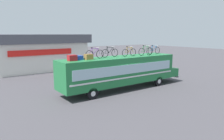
# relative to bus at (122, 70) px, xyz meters

# --- Properties ---
(ground_plane) EXTENTS (120.00, 120.00, 0.00)m
(ground_plane) POSITION_rel_bus_xyz_m (-0.21, -0.00, -1.77)
(ground_plane) COLOR #423F44
(bus) EXTENTS (12.79, 2.50, 2.99)m
(bus) POSITION_rel_bus_xyz_m (0.00, 0.00, 0.00)
(bus) COLOR #1E6B38
(bus) RESTS_ON ground
(luggage_bag_1) EXTENTS (0.65, 0.52, 0.44)m
(luggage_bag_1) POSITION_rel_bus_xyz_m (-4.89, -0.07, 1.45)
(luggage_bag_1) COLOR maroon
(luggage_bag_1) RESTS_ON bus
(luggage_bag_2) EXTENTS (0.54, 0.55, 0.32)m
(luggage_bag_2) POSITION_rel_bus_xyz_m (-4.18, 0.24, 1.39)
(luggage_bag_2) COLOR #193899
(luggage_bag_2) RESTS_ON bus
(luggage_bag_3) EXTENTS (0.62, 0.47, 0.43)m
(luggage_bag_3) POSITION_rel_bus_xyz_m (-3.46, -0.06, 1.44)
(luggage_bag_3) COLOR olive
(luggage_bag_3) RESTS_ON bus
(rooftop_bicycle_1) EXTENTS (1.73, 0.44, 0.95)m
(rooftop_bicycle_1) POSITION_rel_bus_xyz_m (-2.83, 0.04, 1.62)
(rooftop_bicycle_1) COLOR black
(rooftop_bicycle_1) RESTS_ON bus
(rooftop_bicycle_2) EXTENTS (1.77, 0.44, 0.94)m
(rooftop_bicycle_2) POSITION_rel_bus_xyz_m (-1.07, 0.37, 1.62)
(rooftop_bicycle_2) COLOR black
(rooftop_bicycle_2) RESTS_ON bus
(rooftop_bicycle_3) EXTENTS (1.64, 0.44, 0.91)m
(rooftop_bicycle_3) POSITION_rel_bus_xyz_m (0.76, -0.08, 1.61)
(rooftop_bicycle_3) COLOR black
(rooftop_bicycle_3) RESTS_ON bus
(rooftop_bicycle_4) EXTENTS (1.75, 0.44, 0.97)m
(rooftop_bicycle_4) POSITION_rel_bus_xyz_m (2.53, -0.39, 1.63)
(rooftop_bicycle_4) COLOR black
(rooftop_bicycle_4) RESTS_ON bus
(rooftop_bicycle_5) EXTENTS (1.71, 0.44, 0.91)m
(rooftop_bicycle_5) POSITION_rel_bus_xyz_m (4.19, 0.10, 1.61)
(rooftop_bicycle_5) COLOR black
(rooftop_bicycle_5) RESTS_ON bus
(roadside_building) EXTENTS (14.29, 8.18, 4.94)m
(roadside_building) POSITION_rel_bus_xyz_m (-3.33, 15.89, 0.77)
(roadside_building) COLOR silver
(roadside_building) RESTS_ON ground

